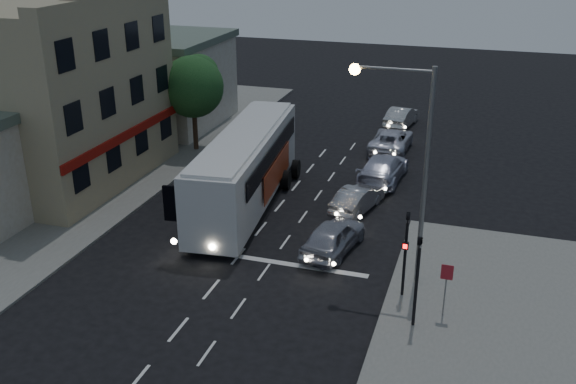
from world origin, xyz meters
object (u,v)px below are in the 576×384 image
(traffic_signal_main, at_px, (406,244))
(regulatory_sign, at_px, (446,282))
(car_suv, at_px, (333,236))
(car_sedan_a, at_px, (357,199))
(traffic_signal_side, at_px, (418,271))
(car_sedan_c, at_px, (391,140))
(streetlight, at_px, (410,152))
(street_tree, at_px, (193,84))
(car_extra, at_px, (401,117))
(car_sedan_b, at_px, (383,168))
(tour_bus, at_px, (246,166))

(traffic_signal_main, height_order, regulatory_sign, traffic_signal_main)
(car_suv, xyz_separation_m, car_sedan_a, (0.10, 4.84, -0.09))
(traffic_signal_side, bearing_deg, car_sedan_c, 101.52)
(regulatory_sign, height_order, streetlight, streetlight)
(car_suv, relative_size, car_sedan_c, 0.86)
(traffic_signal_side, relative_size, regulatory_sign, 1.86)
(car_sedan_c, relative_size, traffic_signal_side, 1.27)
(car_suv, relative_size, regulatory_sign, 2.02)
(regulatory_sign, xyz_separation_m, street_tree, (-17.51, 15.26, 2.90))
(car_extra, distance_m, regulatory_sign, 25.56)
(car_extra, bearing_deg, traffic_signal_main, 106.75)
(car_sedan_b, distance_m, traffic_signal_side, 15.04)
(car_sedan_a, xyz_separation_m, car_sedan_b, (0.55, 4.65, 0.12))
(traffic_signal_main, relative_size, traffic_signal_side, 1.00)
(tour_bus, bearing_deg, car_sedan_c, 56.24)
(tour_bus, distance_m, regulatory_sign, 13.58)
(car_sedan_b, height_order, car_extra, car_sedan_b)
(car_suv, height_order, car_extra, car_suv)
(tour_bus, xyz_separation_m, traffic_signal_main, (9.36, -6.85, 0.24))
(tour_bus, distance_m, car_extra, 18.14)
(regulatory_sign, bearing_deg, streetlight, 128.75)
(regulatory_sign, bearing_deg, traffic_signal_main, 149.16)
(street_tree, bearing_deg, car_sedan_b, -7.67)
(car_sedan_b, bearing_deg, car_extra, -83.13)
(car_sedan_a, relative_size, traffic_signal_main, 0.99)
(car_sedan_b, relative_size, car_extra, 1.23)
(tour_bus, height_order, car_suv, tour_bus)
(car_sedan_c, distance_m, regulatory_sign, 19.89)
(car_sedan_b, bearing_deg, car_suv, 89.85)
(car_sedan_a, xyz_separation_m, regulatory_sign, (5.22, -8.88, 0.93))
(streetlight, distance_m, street_tree, 20.19)
(car_extra, height_order, regulatory_sign, regulatory_sign)
(car_sedan_b, relative_size, traffic_signal_main, 1.33)
(car_suv, distance_m, street_tree, 16.98)
(car_suv, relative_size, streetlight, 0.49)
(car_sedan_c, height_order, street_tree, street_tree)
(streetlight, bearing_deg, street_tree, 140.49)
(tour_bus, relative_size, traffic_signal_side, 3.27)
(tour_bus, relative_size, street_tree, 2.16)
(car_sedan_b, relative_size, traffic_signal_side, 1.33)
(car_sedan_b, relative_size, street_tree, 0.88)
(car_sedan_b, distance_m, streetlight, 12.45)
(car_sedan_a, bearing_deg, street_tree, -13.83)
(street_tree, bearing_deg, regulatory_sign, -41.08)
(traffic_signal_side, xyz_separation_m, regulatory_sign, (1.00, 0.96, -0.82))
(tour_bus, distance_m, car_sedan_b, 8.65)
(car_extra, bearing_deg, car_sedan_b, 101.31)
(tour_bus, relative_size, regulatory_sign, 6.09)
(car_suv, relative_size, traffic_signal_main, 1.09)
(streetlight, bearing_deg, car_suv, 154.62)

